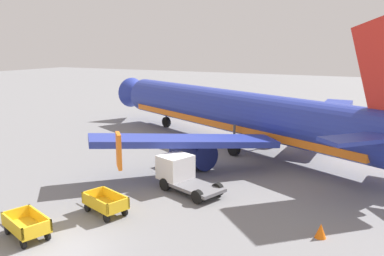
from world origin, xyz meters
name	(u,v)px	position (x,y,z in m)	size (l,w,h in m)	color
ground_plane	(65,251)	(0.00, 0.00, 0.00)	(220.00, 220.00, 0.00)	slate
airplane	(241,114)	(0.65, 20.44, 3.05)	(35.54, 29.18, 11.34)	#28389E
baggage_cart_nearest	(26,225)	(-2.56, 0.16, 0.60)	(3.60, 2.12, 1.07)	gold
baggage_cart_second_in_row	(105,203)	(-0.97, 3.96, 0.60)	(3.61, 2.10, 1.07)	gold
service_truck_beside_carts	(181,172)	(0.87, 9.06, 1.10)	(4.76, 3.23, 2.10)	slate
traffic_cone_near_plane	(321,231)	(9.83, 6.41, 0.35)	(0.54, 0.54, 0.71)	orange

